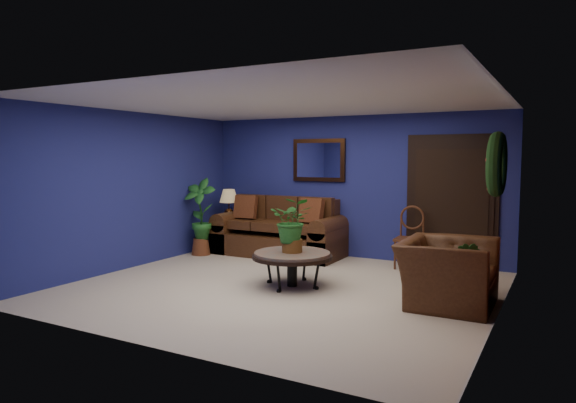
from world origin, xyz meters
The scene contains 18 objects.
floor centered at (0.00, 0.00, 0.00)m, with size 5.50×5.50×0.00m, color #BCAF9C.
wall_back centered at (0.00, 2.50, 1.25)m, with size 5.50×0.04×2.50m, color navy.
wall_left centered at (-2.75, 0.00, 1.25)m, with size 0.04×5.00×2.50m, color navy.
wall_right_brick centered at (2.75, 0.00, 1.25)m, with size 0.04×5.00×2.50m, color brown.
ceiling centered at (0.00, 0.00, 2.50)m, with size 5.50×5.00×0.02m, color silver.
crown_molding centered at (2.72, 0.00, 2.43)m, with size 0.03×5.00×0.14m, color white.
wall_mirror centered at (-0.60, 2.46, 1.72)m, with size 1.02×0.06×0.77m, color #3F2110.
closet_door centered at (1.75, 2.47, 1.05)m, with size 1.44×0.06×2.18m, color black.
wreath centered at (2.69, 0.05, 1.70)m, with size 0.72×0.72×0.16m, color black.
sofa centered at (-1.19, 2.09, 0.35)m, with size 2.34×1.01×1.06m.
coffee_table centered at (0.09, 0.15, 0.42)m, with size 1.11×1.11×0.47m.
end_table centered at (-2.30, 2.05, 0.42)m, with size 0.60×0.60×0.54m.
table_lamp centered at (-2.30, 2.05, 0.93)m, with size 0.36×0.36×0.60m.
side_chair centered at (1.19, 2.12, 0.56)m, with size 0.44×0.44×1.00m.
armchair centered at (2.15, 0.27, 0.39)m, with size 1.20×1.05×0.78m, color #462814.
coffee_plant centered at (0.09, 0.15, 0.89)m, with size 0.69×0.65×0.76m.
floor_plant centered at (2.35, 0.27, 0.40)m, with size 0.39×0.34×0.78m.
tall_plant centered at (-2.45, 1.36, 0.75)m, with size 0.62×0.44×1.40m.
Camera 1 is at (3.38, -5.98, 1.78)m, focal length 32.00 mm.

